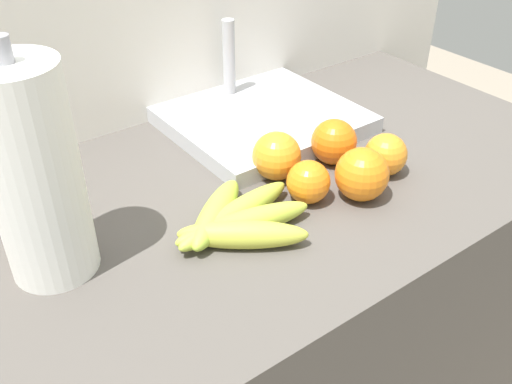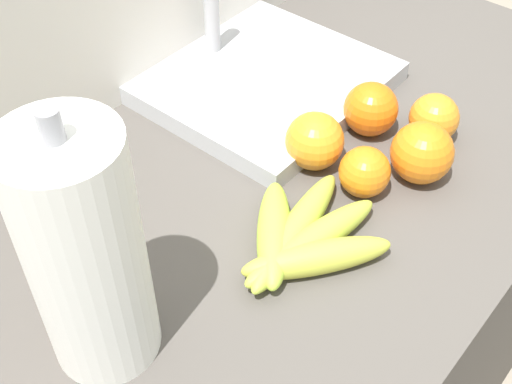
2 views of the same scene
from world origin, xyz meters
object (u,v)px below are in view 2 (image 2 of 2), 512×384
Objects in this scene: orange_far_right at (422,153)px; orange_center at (365,172)px; orange_right at (371,109)px; paper_towel_roll at (86,256)px; orange_back_right at (316,141)px; orange_front at (434,118)px; sink_basin at (264,80)px; banana_bunch at (300,241)px.

orange_far_right is 0.08m from orange_center.
orange_right is 0.49m from paper_towel_roll.
orange_back_right is 0.08m from orange_center.
orange_front is at bearing -10.47° from paper_towel_roll.
orange_right is 0.93× the size of orange_far_right.
orange_right is 0.23× the size of sink_basin.
orange_center is (0.14, -0.00, 0.01)m from banana_bunch.
paper_towel_roll reaches higher than orange_front.
orange_center is at bearing 149.95° from orange_far_right.
orange_right is 0.25× the size of paper_towel_roll.
banana_bunch is 3.13× the size of orange_front.
sink_basin is at bearing 19.11° from paper_towel_roll.
orange_right is (0.25, 0.06, 0.02)m from banana_bunch.
orange_far_right reaches higher than banana_bunch.
orange_front is 0.15m from orange_center.
orange_far_right reaches higher than orange_right.
orange_right reaches higher than banana_bunch.
paper_towel_roll reaches higher than orange_far_right.
orange_far_right is at bearing -15.66° from paper_towel_roll.
paper_towel_roll is at bearing -160.89° from sink_basin.
banana_bunch is 0.70× the size of paper_towel_roll.
orange_center is 0.21× the size of paper_towel_roll.
orange_front is (0.08, 0.03, -0.01)m from orange_far_right.
orange_front is (0.15, -0.10, -0.00)m from orange_back_right.
banana_bunch is 3.25× the size of orange_center.
orange_front is (0.04, -0.08, -0.00)m from orange_right.
banana_bunch is 0.33m from sink_basin.
banana_bunch is at bearing -19.35° from paper_towel_roll.
orange_back_right is (0.14, 0.08, 0.02)m from banana_bunch.
orange_back_right is 1.13× the size of orange_front.
orange_center is at bearing -110.58° from sink_basin.
sink_basin is (-0.02, 0.18, -0.02)m from orange_right.
paper_towel_roll reaches higher than banana_bunch.
orange_far_right is 0.47m from paper_towel_roll.
orange_far_right reaches higher than orange_back_right.
orange_front is 0.26m from sink_basin.
orange_far_right is 1.05× the size of orange_back_right.
sink_basin is (0.09, 0.24, -0.02)m from orange_center.
orange_back_right is (-0.07, 0.12, -0.00)m from orange_far_right.
orange_front reaches higher than orange_center.
orange_far_right is at bearing -30.05° from orange_center.
orange_far_right is at bearing -11.39° from banana_bunch.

